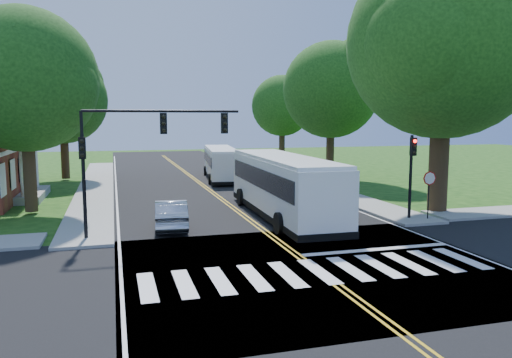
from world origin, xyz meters
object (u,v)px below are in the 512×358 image
object	(u,v)px
bus_lead	(283,185)
dark_sedan	(277,180)
suv	(320,192)
hatchback	(171,214)
signal_ne	(412,165)
signal_nw	(138,142)
bus_follow	(221,163)

from	to	relation	value
bus_lead	dark_sedan	world-z (taller)	bus_lead
dark_sedan	suv	bearing A→B (deg)	81.08
bus_lead	hatchback	distance (m)	6.50
signal_ne	dark_sedan	world-z (taller)	signal_ne
signal_nw	bus_follow	bearing A→B (deg)	68.39
signal_nw	dark_sedan	xyz separation A→B (m)	(11.23, 13.99, -3.77)
bus_follow	hatchback	size ratio (longest dim) A/B	2.53
bus_follow	hatchback	xyz separation A→B (m)	(-6.54, -19.03, -0.76)
bus_follow	dark_sedan	xyz separation A→B (m)	(3.11, -6.50, -0.87)
bus_follow	hatchback	distance (m)	20.13
signal_ne	hatchback	size ratio (longest dim) A/B	1.01
dark_sedan	signal_nw	bearing A→B (deg)	39.12
bus_lead	hatchback	world-z (taller)	bus_lead
bus_lead	bus_follow	distance (m)	17.72
bus_lead	hatchback	xyz separation A→B (m)	(-6.27, -1.31, -1.06)
suv	signal_ne	bearing A→B (deg)	130.32
signal_nw	bus_lead	xyz separation A→B (m)	(7.85, 2.78, -2.59)
hatchback	suv	bearing A→B (deg)	-148.39
signal_nw	bus_lead	distance (m)	8.72
signal_ne	suv	size ratio (longest dim) A/B	0.88
signal_ne	suv	distance (m)	7.30
bus_follow	dark_sedan	distance (m)	7.26
suv	dark_sedan	world-z (taller)	suv
signal_ne	dark_sedan	distance (m)	14.46
suv	signal_nw	bearing A→B (deg)	49.29
signal_ne	dark_sedan	xyz separation A→B (m)	(-2.82, 13.98, -2.35)
signal_ne	hatchback	xyz separation A→B (m)	(-12.48, 1.45, -2.24)
suv	hatchback	bearing A→B (deg)	46.70
bus_follow	dark_sedan	world-z (taller)	bus_follow
bus_follow	dark_sedan	bearing A→B (deg)	122.57
bus_lead	signal_ne	bearing A→B (deg)	157.37
signal_nw	bus_follow	xyz separation A→B (m)	(8.12, 20.49, -2.89)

